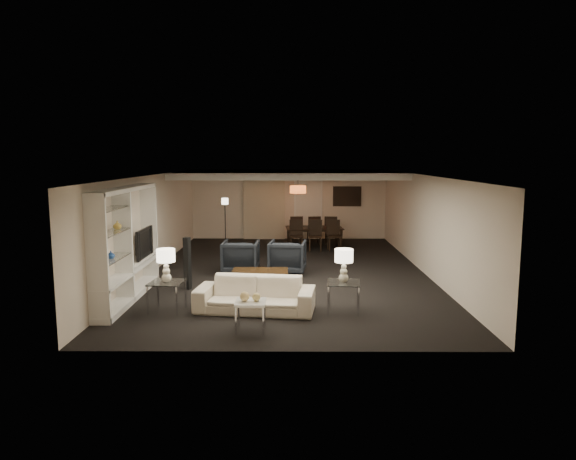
{
  "coord_description": "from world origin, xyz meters",
  "views": [
    {
      "loc": [
        0.08,
        -13.02,
        2.96
      ],
      "look_at": [
        0.0,
        0.0,
        1.1
      ],
      "focal_mm": 32.0,
      "sensor_mm": 36.0,
      "label": 1
    }
  ],
  "objects_px": {
    "sofa": "(255,295)",
    "chair_nr": "(334,236)",
    "marble_table": "(251,316)",
    "chair_nl": "(296,236)",
    "floor_speaker": "(187,263)",
    "side_table_right": "(343,297)",
    "television": "(140,243)",
    "coffee_table": "(260,280)",
    "chair_fm": "(313,230)",
    "pendant_light": "(298,189)",
    "dining_table": "(314,237)",
    "chair_fl": "(296,230)",
    "floor_lamp": "(225,221)",
    "chair_nm": "(315,236)",
    "vase_blue": "(111,255)",
    "armchair_right": "(287,257)",
    "table_lamp_right": "(344,266)",
    "side_table_left": "(167,297)",
    "table_lamp_left": "(166,265)",
    "vase_amber": "(117,225)",
    "armchair_left": "(241,257)",
    "chair_fr": "(331,230)"
  },
  "relations": [
    {
      "from": "television",
      "to": "chair_nm",
      "type": "height_order",
      "value": "television"
    },
    {
      "from": "side_table_right",
      "to": "television",
      "type": "distance_m",
      "value": 4.71
    },
    {
      "from": "pendant_light",
      "to": "marble_table",
      "type": "xyz_separation_m",
      "value": [
        -0.91,
        -8.03,
        -1.66
      ]
    },
    {
      "from": "table_lamp_left",
      "to": "chair_fl",
      "type": "height_order",
      "value": "table_lamp_left"
    },
    {
      "from": "pendant_light",
      "to": "table_lamp_left",
      "type": "xyz_separation_m",
      "value": [
        -2.61,
        -6.93,
        -1.02
      ]
    },
    {
      "from": "chair_nl",
      "to": "chair_nr",
      "type": "distance_m",
      "value": 1.2
    },
    {
      "from": "marble_table",
      "to": "chair_nl",
      "type": "relative_size",
      "value": 0.54
    },
    {
      "from": "marble_table",
      "to": "floor_speaker",
      "type": "relative_size",
      "value": 0.44
    },
    {
      "from": "side_table_right",
      "to": "chair_fm",
      "type": "xyz_separation_m",
      "value": [
        -0.24,
        7.79,
        0.19
      ]
    },
    {
      "from": "vase_blue",
      "to": "floor_speaker",
      "type": "xyz_separation_m",
      "value": [
        1.06,
        1.83,
        -0.55
      ]
    },
    {
      "from": "table_lamp_right",
      "to": "floor_lamp",
      "type": "xyz_separation_m",
      "value": [
        -3.24,
        7.63,
        -0.11
      ]
    },
    {
      "from": "chair_nl",
      "to": "side_table_right",
      "type": "bearing_deg",
      "value": -84.11
    },
    {
      "from": "side_table_right",
      "to": "floor_speaker",
      "type": "bearing_deg",
      "value": 153.29
    },
    {
      "from": "armchair_right",
      "to": "chair_nm",
      "type": "bearing_deg",
      "value": -98.39
    },
    {
      "from": "armchair_left",
      "to": "chair_fm",
      "type": "height_order",
      "value": "chair_fm"
    },
    {
      "from": "marble_table",
      "to": "chair_fr",
      "type": "xyz_separation_m",
      "value": [
        2.06,
        8.89,
        0.22
      ]
    },
    {
      "from": "armchair_left",
      "to": "chair_fr",
      "type": "relative_size",
      "value": 0.96
    },
    {
      "from": "pendant_light",
      "to": "dining_table",
      "type": "bearing_deg",
      "value": 21.17
    },
    {
      "from": "television",
      "to": "vase_blue",
      "type": "relative_size",
      "value": 7.23
    },
    {
      "from": "chair_nl",
      "to": "side_table_left",
      "type": "bearing_deg",
      "value": -113.0
    },
    {
      "from": "television",
      "to": "chair_fl",
      "type": "distance_m",
      "value": 7.17
    },
    {
      "from": "marble_table",
      "to": "floor_speaker",
      "type": "xyz_separation_m",
      "value": [
        -1.64,
        2.78,
        0.33
      ]
    },
    {
      "from": "floor_speaker",
      "to": "dining_table",
      "type": "xyz_separation_m",
      "value": [
        3.1,
        5.46,
        -0.27
      ]
    },
    {
      "from": "chair_fr",
      "to": "floor_lamp",
      "type": "bearing_deg",
      "value": 9.78
    },
    {
      "from": "sofa",
      "to": "vase_blue",
      "type": "relative_size",
      "value": 14.58
    },
    {
      "from": "chair_nl",
      "to": "coffee_table",
      "type": "bearing_deg",
      "value": -101.46
    },
    {
      "from": "sofa",
      "to": "chair_nr",
      "type": "relative_size",
      "value": 2.35
    },
    {
      "from": "chair_nl",
      "to": "chair_fr",
      "type": "relative_size",
      "value": 1.0
    },
    {
      "from": "table_lamp_right",
      "to": "vase_blue",
      "type": "relative_size",
      "value": 4.14
    },
    {
      "from": "side_table_left",
      "to": "chair_nl",
      "type": "height_order",
      "value": "chair_nl"
    },
    {
      "from": "marble_table",
      "to": "dining_table",
      "type": "relative_size",
      "value": 0.28
    },
    {
      "from": "television",
      "to": "chair_nl",
      "type": "height_order",
      "value": "television"
    },
    {
      "from": "pendant_light",
      "to": "coffee_table",
      "type": "bearing_deg",
      "value": -99.73
    },
    {
      "from": "side_table_right",
      "to": "television",
      "type": "relative_size",
      "value": 0.55
    },
    {
      "from": "chair_fl",
      "to": "floor_lamp",
      "type": "distance_m",
      "value": 2.43
    },
    {
      "from": "pendant_light",
      "to": "coffee_table",
      "type": "xyz_separation_m",
      "value": [
        -0.91,
        -5.33,
        -1.7
      ]
    },
    {
      "from": "chair_fm",
      "to": "floor_lamp",
      "type": "height_order",
      "value": "floor_lamp"
    },
    {
      "from": "table_lamp_right",
      "to": "chair_fl",
      "type": "height_order",
      "value": "table_lamp_right"
    },
    {
      "from": "vase_blue",
      "to": "armchair_right",
      "type": "bearing_deg",
      "value": 46.32
    },
    {
      "from": "marble_table",
      "to": "floor_speaker",
      "type": "bearing_deg",
      "value": 120.51
    },
    {
      "from": "chair_nm",
      "to": "chair_fm",
      "type": "distance_m",
      "value": 1.3
    },
    {
      "from": "marble_table",
      "to": "side_table_left",
      "type": "bearing_deg",
      "value": 147.09
    },
    {
      "from": "coffee_table",
      "to": "floor_lamp",
      "type": "distance_m",
      "value": 6.25
    },
    {
      "from": "dining_table",
      "to": "chair_nr",
      "type": "bearing_deg",
      "value": -51.56
    },
    {
      "from": "side_table_left",
      "to": "chair_nr",
      "type": "xyz_separation_m",
      "value": [
        3.76,
        6.49,
        0.19
      ]
    },
    {
      "from": "table_lamp_right",
      "to": "table_lamp_left",
      "type": "bearing_deg",
      "value": 180.0
    },
    {
      "from": "vase_amber",
      "to": "chair_nm",
      "type": "xyz_separation_m",
      "value": [
        4.16,
        6.2,
        -1.16
      ]
    },
    {
      "from": "table_lamp_left",
      "to": "floor_lamp",
      "type": "height_order",
      "value": "floor_lamp"
    },
    {
      "from": "chair_nm",
      "to": "pendant_light",
      "type": "bearing_deg",
      "value": 144.26
    },
    {
      "from": "pendant_light",
      "to": "chair_nm",
      "type": "distance_m",
      "value": 1.6
    }
  ]
}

